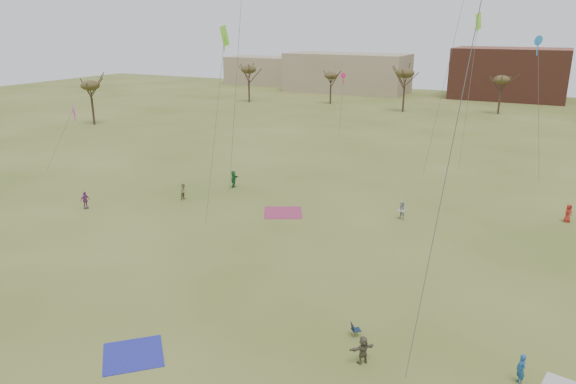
% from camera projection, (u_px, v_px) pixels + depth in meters
% --- Properties ---
extents(ground, '(260.00, 260.00, 0.00)m').
position_uv_depth(ground, '(196.00, 334.00, 31.93)').
color(ground, '#46581B').
rests_on(ground, ground).
extents(flyer_near_right, '(0.66, 0.73, 1.67)m').
position_uv_depth(flyer_near_right, '(521.00, 369.00, 27.34)').
color(flyer_near_right, '#1D4D87').
rests_on(flyer_near_right, ground).
extents(spectator_fore_b, '(0.67, 0.85, 1.73)m').
position_uv_depth(spectator_fore_b, '(184.00, 191.00, 56.13)').
color(spectator_fore_b, '#8D805A').
rests_on(spectator_fore_b, ground).
extents(spectator_fore_c, '(1.34, 1.41, 1.60)m').
position_uv_depth(spectator_fore_c, '(363.00, 350.00, 29.01)').
color(spectator_fore_c, brown).
rests_on(spectator_fore_c, ground).
extents(spectator_mid_d, '(0.58, 1.08, 1.75)m').
position_uv_depth(spectator_mid_d, '(85.00, 200.00, 53.28)').
color(spectator_mid_d, '#83367F').
rests_on(spectator_mid_d, ground).
extents(spectator_mid_e, '(1.08, 0.98, 1.79)m').
position_uv_depth(spectator_mid_e, '(402.00, 210.00, 50.34)').
color(spectator_mid_e, '#BABABA').
rests_on(spectator_mid_e, ground).
extents(flyer_far_a, '(0.88, 1.85, 1.91)m').
position_uv_depth(flyer_far_a, '(234.00, 179.00, 60.25)').
color(flyer_far_a, '#257131').
rests_on(flyer_far_a, ground).
extents(flyer_far_b, '(0.94, 1.00, 1.71)m').
position_uv_depth(flyer_far_b, '(568.00, 213.00, 49.73)').
color(flyer_far_b, '#A4231C').
rests_on(flyer_far_b, ground).
extents(blanket_blue, '(4.54, 4.54, 0.03)m').
position_uv_depth(blanket_blue, '(133.00, 355.00, 29.93)').
color(blanket_blue, '#24289C').
rests_on(blanket_blue, ground).
extents(blanket_plum, '(4.93, 4.93, 0.03)m').
position_uv_depth(blanket_plum, '(283.00, 213.00, 52.40)').
color(blanket_plum, '#962E54').
rests_on(blanket_plum, ground).
extents(camp_chair_center, '(0.74, 0.73, 0.87)m').
position_uv_depth(camp_chair_center, '(356.00, 332.00, 31.67)').
color(camp_chair_center, '#132035').
rests_on(camp_chair_center, ground).
extents(tree_line, '(117.44, 49.32, 8.91)m').
position_uv_depth(tree_line, '(441.00, 84.00, 98.26)').
color(tree_line, '#3A2B1E').
rests_on(tree_line, ground).
extents(building_tan, '(32.00, 14.00, 10.00)m').
position_uv_depth(building_tan, '(347.00, 73.00, 143.32)').
color(building_tan, '#937F60').
rests_on(building_tan, ground).
extents(building_brick, '(26.00, 16.00, 12.00)m').
position_uv_depth(building_brick, '(510.00, 74.00, 129.90)').
color(building_brick, brown).
rests_on(building_brick, ground).
extents(building_tan_west, '(20.00, 12.00, 8.00)m').
position_uv_depth(building_tan_west, '(262.00, 70.00, 162.58)').
color(building_tan_west, '#937F60').
rests_on(building_tan_west, ground).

